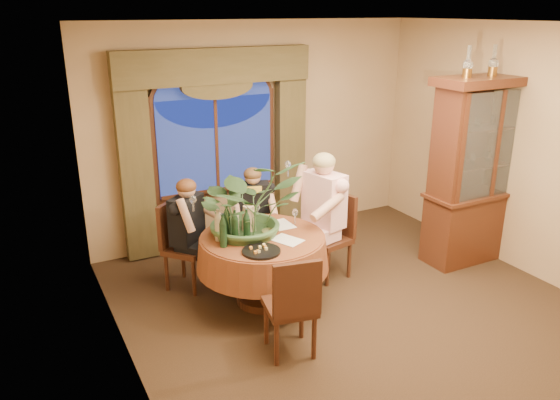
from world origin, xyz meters
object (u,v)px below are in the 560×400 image
oil_lamp_right (518,59)px  centerpiece_plant (247,169)px  wine_bottle_3 (218,225)px  oil_lamp_left (468,62)px  wine_bottle_1 (227,221)px  wine_bottle_0 (247,225)px  wine_bottle_4 (223,231)px  chair_back (187,246)px  china_cabinet (480,171)px  oil_lamp_center (494,60)px  olive_bowl (269,233)px  dining_table (263,269)px  wine_bottle_2 (235,226)px  person_back (188,234)px  chair_back_right (256,228)px  stoneware_vase (249,219)px  wine_bottle_5 (235,222)px  chair_front_left (290,304)px  person_pink (324,216)px  chair_right (329,238)px  person_scarf (253,216)px

oil_lamp_right → centerpiece_plant: 3.39m
oil_lamp_right → wine_bottle_3: oil_lamp_right is taller
oil_lamp_left → wine_bottle_1: oil_lamp_left is taller
wine_bottle_3 → wine_bottle_0: bearing=-28.9°
wine_bottle_4 → wine_bottle_0: bearing=6.1°
chair_back → wine_bottle_4: (0.13, -0.75, 0.44)m
china_cabinet → chair_back: china_cabinet is taller
oil_lamp_center → wine_bottle_0: (-2.96, 0.15, -1.47)m
centerpiece_plant → wine_bottle_0: (-0.11, -0.20, -0.50)m
china_cabinet → wine_bottle_3: size_ratio=6.70×
oil_lamp_center → olive_bowl: (-2.70, 0.17, -1.61)m
chair_back → oil_lamp_left: bearing=122.9°
oil_lamp_right → wine_bottle_4: (-3.60, 0.12, -1.47)m
dining_table → wine_bottle_4: size_ratio=4.12×
olive_bowl → wine_bottle_0: bearing=-174.0°
wine_bottle_0 → wine_bottle_2: bearing=166.8°
centerpiece_plant → wine_bottle_0: size_ratio=3.64×
china_cabinet → person_back: (-3.34, 0.87, -0.48)m
china_cabinet → wine_bottle_4: 3.23m
wine_bottle_2 → wine_bottle_4: same height
dining_table → wine_bottle_3: (-0.44, 0.09, 0.54)m
oil_lamp_left → chair_back_right: 2.99m
oil_lamp_left → oil_lamp_right: size_ratio=1.00×
stoneware_vase → wine_bottle_5: bearing=-160.2°
olive_bowl → wine_bottle_2: (-0.37, -0.00, 0.14)m
chair_back_right → chair_front_left: (-0.48, -1.72, 0.00)m
centerpiece_plant → wine_bottle_0: 0.55m
wine_bottle_2 → wine_bottle_1: bearing=95.2°
person_pink → wine_bottle_1: bearing=79.0°
olive_bowl → wine_bottle_3: bearing=167.8°
dining_table → wine_bottle_0: wine_bottle_0 is taller
chair_right → person_back: person_back is taller
oil_lamp_left → wine_bottle_4: size_ratio=1.03×
oil_lamp_center → person_back: 3.87m
person_back → centerpiece_plant: (0.49, -0.52, 0.79)m
wine_bottle_0 → wine_bottle_3: size_ratio=1.00×
person_scarf → centerpiece_plant: size_ratio=1.01×
person_pink → wine_bottle_4: 1.36m
centerpiece_plant → wine_bottle_5: 0.54m
chair_right → chair_front_left: same height
stoneware_vase → chair_right: bearing=1.8°
wine_bottle_0 → wine_bottle_3: 0.28m
dining_table → person_back: (-0.57, 0.68, 0.25)m
dining_table → person_pink: (0.86, 0.22, 0.36)m
centerpiece_plant → wine_bottle_2: bearing=-142.2°
dining_table → centerpiece_plant: size_ratio=1.13×
china_cabinet → olive_bowl: size_ratio=14.42×
stoneware_vase → wine_bottle_5: 0.18m
wine_bottle_0 → wine_bottle_1: same height
dining_table → wine_bottle_2: (-0.30, -0.02, 0.54)m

